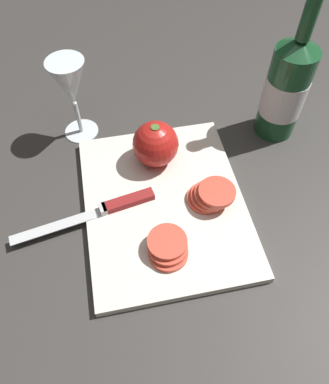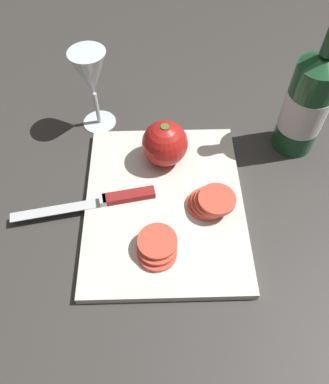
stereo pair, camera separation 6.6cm
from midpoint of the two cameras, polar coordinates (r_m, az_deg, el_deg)
name	(u,v)px [view 1 (the left image)]	position (r m, az deg, el deg)	size (l,w,h in m)	color
ground_plane	(168,171)	(0.75, -1.97, 3.00)	(3.00, 3.00, 0.00)	#383533
cutting_board	(164,204)	(0.70, -2.73, -2.03)	(0.36, 0.29, 0.02)	silver
wine_bottle	(286,89)	(0.79, 15.65, 14.72)	(0.09, 0.09, 0.31)	#194C28
wine_glass	(70,86)	(0.77, -16.64, 15.05)	(0.07, 0.07, 0.18)	silver
whole_tomato	(156,144)	(0.72, -4.04, 7.14)	(0.09, 0.09, 0.09)	red
knife	(114,206)	(0.69, -10.42, -2.30)	(0.07, 0.26, 0.01)	silver
tomato_slice_stack_near	(211,195)	(0.68, 4.32, -0.67)	(0.07, 0.08, 0.03)	#DB4C38
tomato_slice_stack_far	(168,247)	(0.63, -2.56, -8.68)	(0.08, 0.07, 0.03)	#DB4C38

